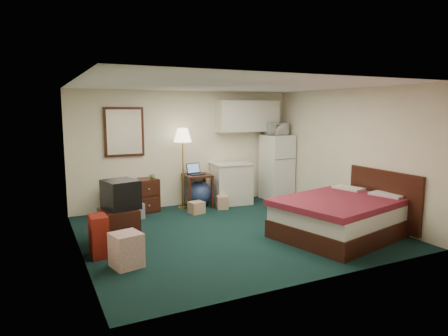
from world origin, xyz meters
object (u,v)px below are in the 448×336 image
bed (340,218)px  desk (198,191)px  kitchen_counter (231,184)px  fridge (277,167)px  suitcase (99,236)px  dresser (133,197)px  floor_lamp (183,169)px  tv_stand (119,226)px

bed → desk: bearing=101.3°
kitchen_counter → fridge: 1.24m
desk → suitcase: desk is taller
dresser → desk: desk is taller
kitchen_counter → bed: (0.55, -2.90, -0.13)m
dresser → floor_lamp: bearing=-10.7°
fridge → suitcase: bearing=-158.5°
desk → fridge: fridge is taller
fridge → desk: bearing=174.6°
dresser → suitcase: dresser is taller
tv_stand → bed: bearing=-27.3°
fridge → tv_stand: size_ratio=2.61×
kitchen_counter → floor_lamp: bearing=-178.1°
fridge → tv_stand: bearing=-162.5°
floor_lamp → kitchen_counter: size_ratio=1.93×
bed → suitcase: bearing=154.6°
desk → kitchen_counter: (0.81, -0.04, 0.09)m
bed → tv_stand: (-3.37, 1.32, -0.05)m
dresser → fridge: bearing=-10.6°
kitchen_counter → tv_stand: kitchen_counter is taller
floor_lamp → tv_stand: bearing=-135.9°
kitchen_counter → tv_stand: (-2.82, -1.58, -0.18)m
desk → suitcase: 3.22m
kitchen_counter → bed: bearing=-74.3°
bed → kitchen_counter: bearing=87.3°
desk → dresser: bearing=-178.7°
floor_lamp → tv_stand: size_ratio=2.96×
floor_lamp → bed: bearing=-60.5°
kitchen_counter → bed: 2.95m
floor_lamp → fridge: 2.33m
floor_lamp → suitcase: (-2.08, -2.16, -0.56)m
kitchen_counter → bed: size_ratio=0.45×
fridge → bed: (-0.65, -2.89, -0.44)m
floor_lamp → tv_stand: floor_lamp is taller
dresser → fridge: (3.40, -0.10, 0.41)m
floor_lamp → tv_stand: (-1.70, -1.64, -0.59)m
floor_lamp → fridge: floor_lamp is taller
bed → tv_stand: size_ratio=3.41×
desk → tv_stand: desk is taller
dresser → bed: dresser is taller
floor_lamp → suitcase: floor_lamp is taller
dresser → bed: size_ratio=0.51×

